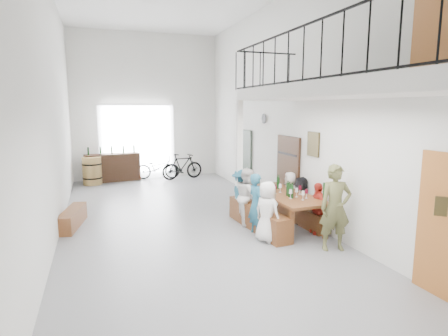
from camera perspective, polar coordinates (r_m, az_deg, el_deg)
name	(u,v)px	position (r m, az deg, el deg)	size (l,w,h in m)	color
floor	(182,220)	(9.28, -6.36, -7.87)	(12.00, 12.00, 0.00)	slate
room_walls	(180,70)	(8.91, -6.78, 14.54)	(12.00, 12.00, 12.00)	white
gateway_portal	(137,142)	(14.74, -13.07, 3.84)	(2.80, 0.08, 2.80)	white
right_wall_decor	(324,154)	(8.27, 15.02, 2.13)	(0.07, 8.28, 5.07)	#9D5722
balcony	(333,93)	(6.77, 16.33, 10.94)	(1.52, 5.62, 4.00)	white
tasting_table	(283,197)	(8.64, 9.04, -4.36)	(1.09, 2.45, 0.79)	brown
bench_inner	(257,218)	(8.50, 5.11, -7.59)	(0.37, 2.30, 0.53)	brown
bench_wall	(300,214)	(9.08, 11.45, -6.94)	(0.25, 1.90, 0.44)	brown
tableware	(290,189)	(8.40, 9.99, -3.22)	(0.56, 1.26, 0.35)	black
side_bench	(73,218)	(9.34, -22.08, -7.09)	(0.32, 1.45, 0.41)	brown
oak_barrel	(92,171)	(14.09, -19.46, -0.41)	(0.67, 0.67, 0.99)	olive
serving_counter	(113,167)	(14.50, -16.61, 0.08)	(1.95, 0.54, 1.03)	#362314
counter_bottles	(112,150)	(14.41, -16.73, 2.65)	(1.69, 0.29, 0.28)	black
guest_left_a	(267,212)	(7.69, 6.57, -6.63)	(0.61, 0.40, 1.25)	white
guest_left_b	(256,204)	(8.11, 4.92, -5.48)	(0.48, 0.32, 1.33)	#24617B
guest_left_c	(247,196)	(8.77, 3.58, -4.32)	(0.65, 0.50, 1.33)	white
guest_left_d	(241,194)	(9.09, 2.62, -4.04)	(0.82, 0.47, 1.27)	#24617B
guest_right_a	(317,208)	(8.39, 14.05, -5.95)	(0.66, 0.27, 1.12)	red
guest_right_b	(301,200)	(9.03, 11.59, -4.79)	(1.04, 0.33, 1.12)	black
guest_right_c	(290,195)	(9.45, 10.04, -4.04)	(0.56, 0.36, 1.15)	white
host_standing	(335,208)	(7.45, 16.60, -5.82)	(0.61, 0.40, 1.66)	brown
potted_plant	(268,201)	(10.29, 6.70, -5.04)	(0.35, 0.30, 0.39)	#174419
bicycle_near	(158,168)	(14.60, -10.05, 0.07)	(0.58, 1.65, 0.87)	black
bicycle_far	(182,166)	(14.38, -6.38, 0.24)	(0.46, 1.63, 0.98)	black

